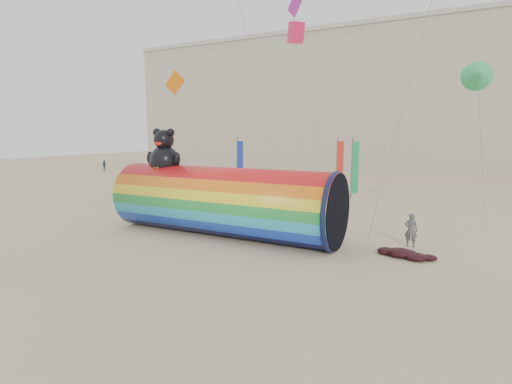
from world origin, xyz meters
The scene contains 7 objects.
ground centered at (0.00, 0.00, 0.00)m, with size 160.00×160.00×0.00m, color #CCB58C.
hotel_building centered at (-12.00, 45.95, 10.31)m, with size 60.40×15.40×20.60m.
windsock_assembly centered at (-1.09, 0.64, 1.98)m, with size 12.95×3.94×5.97m.
kite_handler centered at (8.39, 3.01, 0.85)m, with size 0.62×0.40×1.69m, color #4D4D53.
fabric_bundle centered at (8.40, 1.05, 0.17)m, with size 2.62×1.35×0.41m.
festival_banners centered at (-1.69, 15.84, 2.64)m, with size 10.14×4.02×5.20m.
beachgoers centered at (7.33, -5.30, 0.83)m, with size 75.55×44.91×1.82m.
Camera 1 is at (10.69, -17.56, 5.58)m, focal length 28.00 mm.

